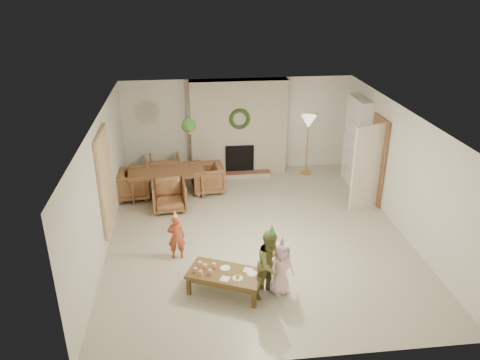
{
  "coord_description": "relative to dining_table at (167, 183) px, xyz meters",
  "views": [
    {
      "loc": [
        -1.31,
        -8.37,
        4.99
      ],
      "look_at": [
        -0.3,
        0.4,
        1.05
      ],
      "focal_mm": 35.14,
      "sensor_mm": 36.0,
      "label": 1
    }
  ],
  "objects": [
    {
      "name": "plate_b",
      "position": [
        1.26,
        -4.12,
        0.07
      ],
      "size": [
        0.23,
        0.23,
        0.01
      ],
      "primitive_type": "cylinder",
      "rotation": [
        0.0,
        0.0,
        -0.42
      ],
      "color": "white",
      "rests_on": "coffee_table_top"
    },
    {
      "name": "napkin_right",
      "position": [
        1.46,
        -3.92,
        0.07
      ],
      "size": [
        0.19,
        0.19,
        0.01
      ],
      "primitive_type": "cube",
      "rotation": [
        0.0,
        0.0,
        -0.42
      ],
      "color": "#F4B4C7",
      "rests_on": "coffee_table_top"
    },
    {
      "name": "door_frame",
      "position": [
        4.84,
        -0.88,
        0.7
      ],
      "size": [
        0.05,
        0.86,
        2.04
      ],
      "primitive_type": "cube",
      "color": "brown",
      "rests_on": "floor"
    },
    {
      "name": "hanging_plant_foliage",
      "position": [
        0.58,
        -0.58,
        1.6
      ],
      "size": [
        0.32,
        0.32,
        0.32
      ],
      "primitive_type": "sphere",
      "color": "#224A18",
      "rests_on": "hanging_plant_pot"
    },
    {
      "name": "bookshelf_carcass",
      "position": [
        4.72,
        0.22,
        0.78
      ],
      "size": [
        0.3,
        1.0,
        2.2
      ],
      "primitive_type": "cube",
      "color": "white",
      "rests_on": "floor"
    },
    {
      "name": "coffee_leg_br",
      "position": [
        1.7,
        -3.93,
        -0.15
      ],
      "size": [
        0.09,
        0.09,
        0.33
      ],
      "primitive_type": "cube",
      "rotation": [
        0.0,
        0.0,
        -0.42
      ],
      "color": "brown",
      "rests_on": "floor"
    },
    {
      "name": "coffee_leg_fl",
      "position": [
        0.46,
        -3.94,
        -0.15
      ],
      "size": [
        0.09,
        0.09,
        0.33
      ],
      "primitive_type": "cube",
      "rotation": [
        0.0,
        0.0,
        -0.42
      ],
      "color": "brown",
      "rests_on": "floor"
    },
    {
      "name": "bookshelf_shelf_c",
      "position": [
        4.7,
        0.22,
        0.93
      ],
      "size": [
        0.3,
        0.92,
        0.03
      ],
      "primitive_type": "cube",
      "color": "white",
      "rests_on": "bookshelf_carcass"
    },
    {
      "name": "napkin_left",
      "position": [
        1.05,
        -4.12,
        0.07
      ],
      "size": [
        0.19,
        0.19,
        0.01
      ],
      "primitive_type": "cube",
      "rotation": [
        0.0,
        0.0,
        -0.42
      ],
      "color": "#F4B4C7",
      "rests_on": "coffee_table_top"
    },
    {
      "name": "party_hat_pink",
      "position": [
        2.0,
        -4.06,
        0.68
      ],
      "size": [
        0.15,
        0.15,
        0.17
      ],
      "primitive_type": "cone",
      "rotation": [
        0.0,
        0.0,
        0.25
      ],
      "color": "#AFAFB6",
      "rests_on": "child_pink"
    },
    {
      "name": "fireplace_hearth",
      "position": [
        1.88,
        0.87,
        -0.26
      ],
      "size": [
        1.6,
        0.3,
        0.12
      ],
      "primitive_type": "cube",
      "color": "maroon",
      "rests_on": "floor"
    },
    {
      "name": "dining_chair_left",
      "position": [
        -0.79,
        -0.07,
        0.03
      ],
      "size": [
        0.83,
        0.81,
        0.7
      ],
      "primitive_type": "imported",
      "rotation": [
        0.0,
        0.0,
        1.66
      ],
      "color": "brown",
      "rests_on": "floor"
    },
    {
      "name": "wall_back",
      "position": [
        1.88,
        1.42,
        0.93
      ],
      "size": [
        7.0,
        0.0,
        7.0
      ],
      "primitive_type": "plane",
      "rotation": [
        1.57,
        0.0,
        0.0
      ],
      "color": "silver",
      "rests_on": "floor"
    },
    {
      "name": "door_leaf",
      "position": [
        4.46,
        -1.26,
        0.68
      ],
      "size": [
        0.77,
        0.32,
        2.0
      ],
      "primitive_type": "cube",
      "rotation": [
        0.0,
        0.0,
        -1.22
      ],
      "color": "beige",
      "rests_on": "floor"
    },
    {
      "name": "cup_a",
      "position": [
        0.58,
        -3.87,
        0.11
      ],
      "size": [
        0.09,
        0.09,
        0.09
      ],
      "primitive_type": "cylinder",
      "rotation": [
        0.0,
        0.0,
        -0.42
      ],
      "color": "white",
      "rests_on": "coffee_table_top"
    },
    {
      "name": "wall_left",
      "position": [
        -1.12,
        -2.08,
        0.93
      ],
      "size": [
        0.0,
        7.0,
        7.0
      ],
      "primitive_type": "plane",
      "rotation": [
        1.57,
        0.0,
        1.57
      ],
      "color": "silver",
      "rests_on": "floor"
    },
    {
      "name": "dining_table",
      "position": [
        0.0,
        0.0,
        0.0
      ],
      "size": [
        1.88,
        1.16,
        0.63
      ],
      "primitive_type": "imported",
      "rotation": [
        0.0,
        0.0,
        0.09
      ],
      "color": "brown",
      "rests_on": "floor"
    },
    {
      "name": "cup_f",
      "position": [
        0.9,
        -3.77,
        0.11
      ],
      "size": [
        0.09,
        0.09,
        0.09
      ],
      "primitive_type": "cylinder",
      "rotation": [
        0.0,
        0.0,
        -0.42
      ],
      "color": "white",
      "rests_on": "coffee_table_top"
    },
    {
      "name": "books_row_mid",
      "position": [
        4.68,
        0.27,
        0.67
      ],
      "size": [
        0.2,
        0.44,
        0.24
      ],
      "primitive_type": "cube",
      "color": "#246087",
      "rests_on": "bookshelf_shelf_b"
    },
    {
      "name": "books_row_lower",
      "position": [
        4.68,
        0.07,
        0.27
      ],
      "size": [
        0.2,
        0.4,
        0.24
      ],
      "primitive_type": "cube",
      "color": "#A32A1E",
      "rests_on": "bookshelf_shelf_a"
    },
    {
      "name": "plate_c",
      "position": [
        1.52,
        -4.03,
        0.07
      ],
      "size": [
        0.23,
        0.23,
        0.01
      ],
      "primitive_type": "cylinder",
      "rotation": [
        0.0,
        0.0,
        -0.42
      ],
      "color": "white",
      "rests_on": "coffee_table_top"
    },
    {
      "name": "child_plaid",
      "position": [
        1.81,
        -4.09,
        0.29
      ],
      "size": [
        0.74,
        0.7,
        1.2
      ],
      "primitive_type": "imported",
      "rotation": [
        0.0,
        0.0,
        0.56
      ],
      "color": "olive",
      "rests_on": "floor"
    },
    {
      "name": "party_hat_plaid",
      "position": [
        1.81,
        -4.09,
        0.93
      ],
      "size": [
        0.17,
        0.17,
        0.2
      ],
      "primitive_type": "cone",
      "rotation": [
        0.0,
        0.0,
        0.21
      ],
      "color": "#49AB5F",
      "rests_on": "child_plaid"
    },
    {
      "name": "cup_c",
      "position": [
        0.67,
        -3.96,
        0.11
      ],
      "size": [
        0.09,
        0.09,
        0.09
      ],
      "primitive_type": "cylinder",
      "rotation": [
        0.0,
        0.0,
        -0.42
      ],
      "color": "white",
      "rests_on": "coffee_table_top"
    },
    {
      "name": "child_pink",
      "position": [
        2.0,
        -4.06,
        0.16
      ],
      "size": [
        0.55,
        0.47,
        0.96
      ],
      "primitive_type": "imported",
      "rotation": [
        0.0,
        0.0,
        0.43
      ],
      "color": "#FFCBDF",
      "rests_on": "floor"
    },
    {
      "name": "bookshelf_shelf_a",
      "position": [
        4.7,
        0.22,
        0.13
      ],
      "size": [
        0.3,
        0.92,
        0.03
      ],
      "primitive_type": "cube",
      "color": "white",
      "rests_on": "bookshelf_carcass"
    },
    {
      "name": "cup_b",
      "position": [
        0.66,
        -3.7,
        0.11
      ],
      "size": [
        0.09,
        0.09,
        0.09
      ],
      "primitive_type": "cylinder",
      "rotation": [
        0.0,
        0.0,
        -0.42
      ],
      "color": "white",
      "rests_on": "coffee_table_top"
    },
    {
      "name": "plate_a",
      "position": [
        1.08,
        -3.81,
        0.07
      ],
      "size": [
        0.23,
        0.23,
        0.01
      ],
      "primitive_type": "cylinder",
      "rotation": [
        0.0,
        0.0,
        -0.42
      ],
      "color": "white",
      "rests_on": "coffee_table_top"
    },
    {
      "name": "fireplace_mass",
      "position": [
        1.88,
        1.22,
        0.93
      ],
      "size": [
        2.5,
        0.4,
        2.5
      ],
      "primitive_type": "cube",
      "color": "#4D1D14",
      "rests_on": "floor"
    },
    {
      "name": "coffee_leg_fr",
      "position": [
        1.5,
        -4.4,
        -0.15
      ],
      "size": [
        0.09,
        0.09,
        0.33
      ],
      "primitive_type": "cube",
      "rotation": [
        0.0,
        0.0,
        -0.42
      ],
      "color": "brown",
      "rests_on": "floor"
    },
    {
      "name": "coffee_table_apron",
      "position": [
        1.08,
        -3.94,
        -0.03
      ],
      "size": [
        1.27,
        0.95,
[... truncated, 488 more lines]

